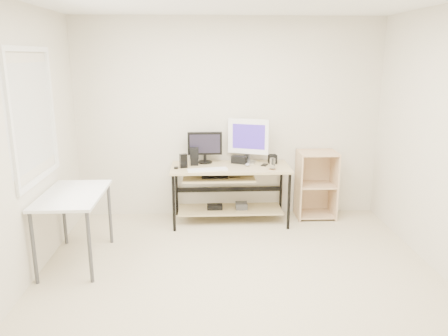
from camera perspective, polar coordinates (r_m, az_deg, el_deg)
The scene contains 16 objects.
room at distance 3.84m, azimuth 0.27°, elevation 2.49°, with size 4.01×4.01×2.62m.
desk at distance 5.60m, azimuth 0.57°, elevation -1.85°, with size 1.50×0.65×0.75m.
side_table at distance 4.74m, azimuth -19.12°, elevation -4.09°, with size 0.60×1.00×0.75m.
shelf_unit at distance 5.96m, azimuth 11.85°, elevation -2.03°, with size 0.50×0.40×0.90m.
black_monitor at distance 5.67m, azimuth -2.51°, elevation 2.98°, with size 0.45×0.19×0.41m.
white_imac at distance 5.67m, azimuth 3.21°, elevation 3.98°, with size 0.52×0.23×0.57m.
keyboard at distance 5.35m, azimuth -2.17°, elevation -0.21°, with size 0.49×0.14×0.02m, color white.
mouse at distance 5.56m, azimuth 3.09°, elevation 0.44°, with size 0.06×0.10×0.03m, color #A9A9AE.
center_speaker at distance 5.68m, azimuth 2.00°, elevation 1.09°, with size 0.20×0.09×0.10m, color black.
speaker_left at distance 5.59m, azimuth -3.91°, elevation 1.56°, with size 0.11×0.11×0.22m.
speaker_right at distance 5.70m, azimuth 6.36°, elevation 1.16°, with size 0.10×0.10×0.12m, color black.
audio_controller at distance 5.47m, azimuth -5.33°, elevation 0.93°, with size 0.09×0.06×0.18m, color black.
volume_puck at distance 5.45m, azimuth -6.27°, elevation 0.02°, with size 0.05×0.05×0.02m, color black.
smartphone at distance 5.61m, azimuth 5.30°, elevation 0.41°, with size 0.07×0.12×0.01m, color black.
coaster at distance 5.42m, azimuth 6.33°, elevation -0.15°, with size 0.09×0.09×0.01m, color #966A43.
drinking_glass at distance 5.40m, azimuth 6.35°, elevation 0.58°, with size 0.07×0.07×0.14m, color white.
Camera 1 is at (-0.33, -3.71, 2.12)m, focal length 35.00 mm.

